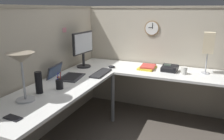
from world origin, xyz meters
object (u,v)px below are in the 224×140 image
pen_cup (59,84)px  desk_lamp_paper (209,44)px  keyboard (101,73)px  thermos_flask (39,83)px  book_stack (147,67)px  office_phone (170,69)px  coffee_mug (184,71)px  wall_clock (152,28)px  monitor (83,47)px  cell_phone (13,118)px  laptop (64,75)px  computer_mouse (112,67)px  desk_lamp_dome (21,62)px

pen_cup → desk_lamp_paper: bearing=-49.6°
pen_cup → desk_lamp_paper: (1.20, -1.41, 0.33)m
keyboard → pen_cup: (-0.66, 0.17, 0.04)m
thermos_flask → book_stack: bearing=-30.4°
office_phone → coffee_mug: bearing=-110.3°
keyboard → wall_clock: 1.07m
monitor → desk_lamp_paper: 1.65m
pen_cup → thermos_flask: size_ratio=0.82×
monitor → coffee_mug: 1.40m
keyboard → cell_phone: keyboard is taller
keyboard → pen_cup: size_ratio=2.39×
laptop → book_stack: 1.16m
book_stack → desk_lamp_paper: desk_lamp_paper is taller
monitor → office_phone: size_ratio=2.24×
desk_lamp_paper → wall_clock: bearing=71.2°
wall_clock → computer_mouse: bearing=137.3°
pen_cup → office_phone: (1.12, -0.97, -0.02)m
monitor → desk_lamp_dome: 1.26m
laptop → computer_mouse: 0.73m
cell_phone → book_stack: 1.92m
monitor → office_phone: 1.23m
thermos_flask → book_stack: 1.53m
desk_lamp_paper → wall_clock: wall_clock is taller
desk_lamp_paper → coffee_mug: 0.45m
monitor → cell_phone: 1.61m
thermos_flask → office_phone: 1.70m
monitor → laptop: bearing=-177.9°
cell_phone → laptop: bearing=17.9°
cell_phone → wall_clock: 2.28m
computer_mouse → desk_lamp_paper: desk_lamp_paper is taller
monitor → book_stack: monitor is taller
coffee_mug → wall_clock: 0.83m
cell_phone → desk_lamp_dome: bearing=32.6°
desk_lamp_dome → coffee_mug: size_ratio=4.64×
monitor → desk_lamp_paper: bearing=-78.7°
laptop → pen_cup: size_ratio=2.37×
desk_lamp_paper → laptop: bearing=117.8°
cell_phone → monitor: bearing=14.3°
monitor → thermos_flask: bearing=-174.8°
desk_lamp_paper → coffee_mug: (-0.15, 0.25, -0.34)m
book_stack → monitor: bearing=106.8°
keyboard → book_stack: book_stack is taller
laptop → wall_clock: bearing=-36.3°
wall_clock → pen_cup: bearing=156.9°
desk_lamp_dome → desk_lamp_paper: size_ratio=0.84×
computer_mouse → monitor: bearing=105.6°
coffee_mug → keyboard: bearing=111.8°
desk_lamp_dome → desk_lamp_paper: bearing=-43.9°
coffee_mug → wall_clock: bearing=52.0°
keyboard → computer_mouse: computer_mouse is taller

